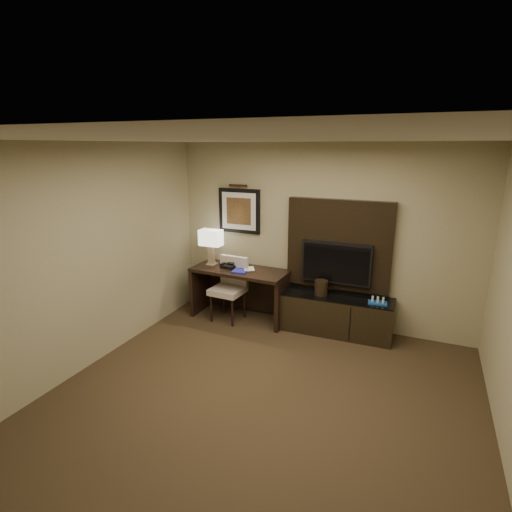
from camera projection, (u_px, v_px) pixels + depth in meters
The scene contains 17 objects.
floor at pixel (251, 417), 4.04m from camera, with size 4.50×5.00×0.01m, color #322416.
ceiling at pixel (250, 139), 3.32m from camera, with size 4.50×5.00×0.01m, color silver.
wall_back at pixel (320, 237), 5.89m from camera, with size 4.50×0.01×2.70m, color tan.
wall_left at pixel (70, 264), 4.54m from camera, with size 0.01×5.00×2.70m, color tan.
desk at pixel (240, 293), 6.27m from camera, with size 1.50×0.64×0.80m, color black.
credenza at pixel (334, 314), 5.78m from camera, with size 1.66×0.46×0.57m, color black.
tv_wall_panel at pixel (339, 245), 5.74m from camera, with size 1.50×0.12×1.30m, color black.
tv at pixel (336, 263), 5.72m from camera, with size 1.00×0.08×0.60m, color black.
artwork at pixel (239, 211), 6.29m from camera, with size 0.70×0.04×0.70m, color black.
picture_light at pixel (238, 186), 6.14m from camera, with size 0.04×0.04×0.30m, color #402514.
desk_chair at pixel (228, 290), 6.16m from camera, with size 0.47×0.55×0.99m, color beige, non-canonical shape.
table_lamp at pixel (211, 249), 6.33m from camera, with size 0.32×0.18×0.53m, color tan, non-canonical shape.
desk_phone at pixel (229, 264), 6.23m from camera, with size 0.22×0.19×0.11m, color black, non-canonical shape.
blue_folder at pixel (241, 270), 6.09m from camera, with size 0.22×0.29×0.02m, color #191EA4.
book at pixel (244, 263), 6.10m from camera, with size 0.16×0.02×0.21m, color #BDB194.
ice_bucket at pixel (321, 288), 5.73m from camera, with size 0.19×0.19×0.21m, color black.
minibar_tray at pixel (378, 301), 5.41m from camera, with size 0.25×0.15×0.09m, color #164692, non-canonical shape.
Camera 1 is at (1.42, -3.15, 2.66)m, focal length 28.00 mm.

